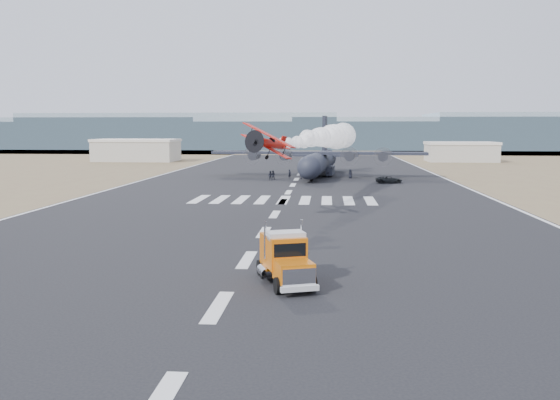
# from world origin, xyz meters

# --- Properties ---
(ground) EXTENTS (500.00, 500.00, 0.00)m
(ground) POSITION_xyz_m (0.00, 0.00, 0.00)
(ground) COLOR black
(ground) RESTS_ON ground
(scrub_far) EXTENTS (500.00, 80.00, 0.00)m
(scrub_far) POSITION_xyz_m (0.00, 230.00, 0.00)
(scrub_far) COLOR brown
(scrub_far) RESTS_ON ground
(runway_markings) EXTENTS (60.00, 260.00, 0.01)m
(runway_markings) POSITION_xyz_m (0.00, 60.00, 0.01)
(runway_markings) COLOR silver
(runway_markings) RESTS_ON ground
(ridge_seg_b) EXTENTS (150.00, 50.00, 15.00)m
(ridge_seg_b) POSITION_xyz_m (-130.00, 260.00, 7.50)
(ridge_seg_b) COLOR gray
(ridge_seg_b) RESTS_ON ground
(ridge_seg_c) EXTENTS (150.00, 50.00, 17.00)m
(ridge_seg_c) POSITION_xyz_m (-65.00, 260.00, 8.50)
(ridge_seg_c) COLOR gray
(ridge_seg_c) RESTS_ON ground
(ridge_seg_d) EXTENTS (150.00, 50.00, 13.00)m
(ridge_seg_d) POSITION_xyz_m (0.00, 260.00, 6.50)
(ridge_seg_d) COLOR gray
(ridge_seg_d) RESTS_ON ground
(ridge_seg_e) EXTENTS (150.00, 50.00, 15.00)m
(ridge_seg_e) POSITION_xyz_m (65.00, 260.00, 7.50)
(ridge_seg_e) COLOR gray
(ridge_seg_e) RESTS_ON ground
(hangar_left) EXTENTS (24.50, 14.50, 6.70)m
(hangar_left) POSITION_xyz_m (-52.00, 145.00, 3.41)
(hangar_left) COLOR #A39E91
(hangar_left) RESTS_ON ground
(hangar_right) EXTENTS (20.50, 12.50, 5.90)m
(hangar_right) POSITION_xyz_m (46.00, 150.00, 3.01)
(hangar_right) COLOR #A39E91
(hangar_right) RESTS_ON ground
(semi_truck) EXTENTS (4.43, 7.64, 3.37)m
(semi_truck) POSITION_xyz_m (3.38, 5.47, 1.66)
(semi_truck) COLOR black
(semi_truck) RESTS_ON ground
(aerobatic_biplane) EXTENTS (6.31, 6.25, 4.01)m
(aerobatic_biplane) POSITION_xyz_m (-0.36, 32.22, 8.37)
(aerobatic_biplane) COLOR red
(smoke_trail) EXTENTS (10.50, 35.40, 4.23)m
(smoke_trail) POSITION_xyz_m (6.65, 61.04, 8.63)
(smoke_trail) COLOR white
(transport_aircraft) EXTENTS (44.16, 36.29, 12.74)m
(transport_aircraft) POSITION_xyz_m (4.24, 91.99, 3.28)
(transport_aircraft) COLOR #1D202C
(transport_aircraft) RESTS_ON ground
(support_vehicle) EXTENTS (4.99, 2.89, 1.31)m
(support_vehicle) POSITION_xyz_m (17.28, 77.03, 0.65)
(support_vehicle) COLOR black
(support_vehicle) RESTS_ON ground
(crew_a) EXTENTS (0.78, 0.83, 1.79)m
(crew_a) POSITION_xyz_m (1.64, 87.24, 0.90)
(crew_a) COLOR black
(crew_a) RESTS_ON ground
(crew_b) EXTENTS (0.97, 0.72, 1.81)m
(crew_b) POSITION_xyz_m (-4.93, 81.28, 0.90)
(crew_b) COLOR black
(crew_b) RESTS_ON ground
(crew_c) EXTENTS (1.22, 1.22, 1.82)m
(crew_c) POSITION_xyz_m (0.94, 85.00, 0.91)
(crew_c) COLOR black
(crew_c) RESTS_ON ground
(crew_d) EXTENTS (0.67, 1.11, 1.78)m
(crew_d) POSITION_xyz_m (2.48, 88.27, 0.89)
(crew_d) COLOR black
(crew_d) RESTS_ON ground
(crew_e) EXTENTS (1.04, 0.95, 1.81)m
(crew_e) POSITION_xyz_m (10.63, 87.14, 0.91)
(crew_e) COLOR black
(crew_e) RESTS_ON ground
(crew_f) EXTENTS (0.66, 1.57, 1.64)m
(crew_f) POSITION_xyz_m (6.24, 88.88, 0.82)
(crew_f) COLOR black
(crew_f) RESTS_ON ground
(crew_g) EXTENTS (0.85, 0.87, 1.83)m
(crew_g) POSITION_xyz_m (-1.43, 85.33, 0.92)
(crew_g) COLOR black
(crew_g) RESTS_ON ground
(crew_h) EXTENTS (0.93, 0.65, 1.78)m
(crew_h) POSITION_xyz_m (-4.52, 82.62, 0.89)
(crew_h) COLOR black
(crew_h) RESTS_ON ground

